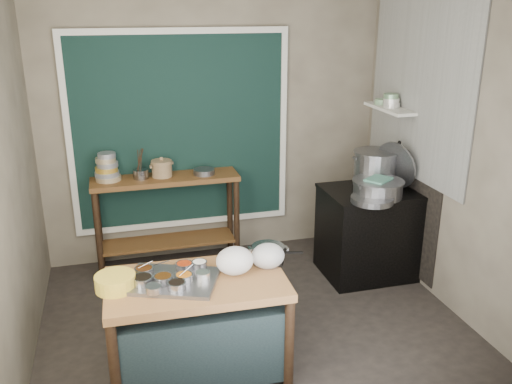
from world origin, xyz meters
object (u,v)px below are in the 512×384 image
object	(u,v)px
back_counter	(168,221)
stock_pot	(375,168)
saucepan	(268,255)
utensil_cup	(141,174)
steamer	(378,188)
condiment_tray	(172,281)
stove_block	(370,233)
yellow_basin	(115,282)
ceramic_crock	(162,169)
prep_table	(198,327)

from	to	relation	value
back_counter	stock_pot	distance (m)	2.14
back_counter	saucepan	distance (m)	1.83
utensil_cup	steamer	xyz separation A→B (m)	(2.09, -0.91, -0.04)
condiment_tray	steamer	xyz separation A→B (m)	(2.02, 0.91, 0.20)
back_counter	stove_block	world-z (taller)	back_counter
steamer	utensil_cup	bearing A→B (deg)	156.45
yellow_basin	steamer	size ratio (longest dim) A/B	0.56
ceramic_crock	stove_block	bearing A→B (deg)	-21.13
prep_table	back_counter	size ratio (longest dim) A/B	0.86
condiment_tray	saucepan	distance (m)	0.74
utensil_cup	stock_pot	world-z (taller)	stock_pot
back_counter	yellow_basin	size ratio (longest dim) A/B	5.31
back_counter	condiment_tray	world-z (taller)	back_counter
stove_block	condiment_tray	distance (m)	2.36
condiment_tray	stock_pot	size ratio (longest dim) A/B	1.38
condiment_tray	steamer	world-z (taller)	steamer
back_counter	yellow_basin	bearing A→B (deg)	-106.58
prep_table	yellow_basin	size ratio (longest dim) A/B	4.58
prep_table	saucepan	xyz separation A→B (m)	(0.56, 0.12, 0.44)
prep_table	stock_pot	distance (m)	2.43
saucepan	steamer	size ratio (longest dim) A/B	0.52
utensil_cup	ceramic_crock	size ratio (longest dim) A/B	0.71
prep_table	saucepan	bearing A→B (deg)	14.19
stove_block	yellow_basin	size ratio (longest dim) A/B	3.30
condiment_tray	stove_block	bearing A→B (deg)	27.81
back_counter	stove_block	bearing A→B (deg)	-21.02
stove_block	utensil_cup	distance (m)	2.33
condiment_tray	ceramic_crock	xyz separation A→B (m)	(0.14, 1.83, 0.26)
stove_block	stock_pot	bearing A→B (deg)	60.31
stove_block	stock_pot	xyz separation A→B (m)	(0.08, 0.14, 0.63)
back_counter	yellow_basin	xyz separation A→B (m)	(-0.54, -1.81, 0.33)
prep_table	yellow_basin	world-z (taller)	yellow_basin
saucepan	stock_pot	xyz separation A→B (m)	(1.42, 1.11, 0.23)
back_counter	saucepan	xyz separation A→B (m)	(0.56, -1.71, 0.34)
saucepan	ceramic_crock	xyz separation A→B (m)	(-0.59, 1.72, 0.20)
stock_pot	ceramic_crock	bearing A→B (deg)	163.11
yellow_basin	ceramic_crock	bearing A→B (deg)	74.36
condiment_tray	utensil_cup	distance (m)	1.84
yellow_basin	saucepan	distance (m)	1.11
yellow_basin	utensil_cup	world-z (taller)	utensil_cup
back_counter	stove_block	xyz separation A→B (m)	(1.90, -0.73, -0.05)
condiment_tray	ceramic_crock	bearing A→B (deg)	85.74
steamer	prep_table	bearing A→B (deg)	-153.45
stove_block	condiment_tray	size ratio (longest dim) A/B	1.48
stock_pot	steamer	world-z (taller)	stock_pot
back_counter	condiment_tray	xyz separation A→B (m)	(-0.16, -1.82, 0.29)
back_counter	saucepan	bearing A→B (deg)	-71.78
saucepan	stove_block	bearing A→B (deg)	49.16
yellow_basin	utensil_cup	xyz separation A→B (m)	(0.30, 1.82, 0.19)
prep_table	saucepan	world-z (taller)	saucepan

